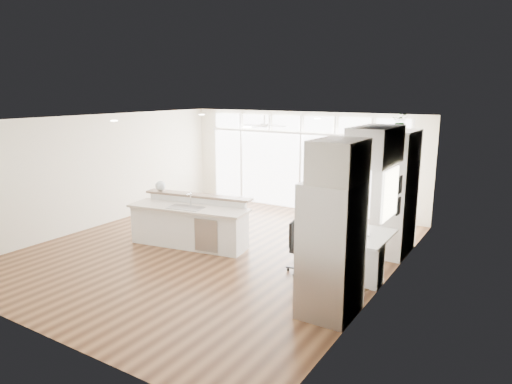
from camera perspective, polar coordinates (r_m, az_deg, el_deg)
The scene contains 24 objects.
floor at distance 9.66m, azimuth -5.01°, elevation -7.20°, with size 7.00×8.00×0.02m, color #442715.
ceiling at distance 9.11m, azimuth -5.34°, elevation 9.05°, with size 7.00×8.00×0.02m, color white.
wall_back at distance 12.66m, azimuth 5.77°, elevation 3.87°, with size 7.00×0.04×2.70m, color white.
wall_front at distance 6.66m, azimuth -26.40°, elevation -5.38°, with size 7.00×0.04×2.70m, color white.
wall_left at distance 11.71m, azimuth -19.02°, elevation 2.53°, with size 0.04×8.00×2.70m, color white.
wall_right at distance 7.76m, azimuth 15.99°, elevation -2.11°, with size 0.04×8.00×2.70m, color white.
glass_wall at distance 12.66m, azimuth 5.62°, elevation 2.50°, with size 5.80×0.06×2.08m, color white.
transom_row at distance 12.50m, azimuth 5.76°, elevation 8.51°, with size 5.90×0.06×0.40m, color white.
desk_window at distance 8.01m, azimuth 16.40°, elevation -0.22°, with size 0.04×0.85×0.85m, color silver.
ceiling_fan at distance 11.73m, azimuth 1.06°, elevation 8.80°, with size 1.16×1.16×0.32m, color white.
recessed_lights at distance 9.27m, azimuth -4.58°, elevation 9.00°, with size 3.40×3.00×0.02m, color white.
oven_cabinet at distance 9.56m, azimuth 17.06°, elevation -0.08°, with size 0.64×1.20×2.50m, color white.
desk_nook at distance 8.42m, azimuth 13.73°, elevation -7.75°, with size 0.72×1.30×0.76m, color white.
upper_cabinets at distance 7.95m, azimuth 14.74°, elevation 5.65°, with size 0.64×1.30×0.64m, color white.
refrigerator at distance 6.75m, azimuth 9.39°, elevation -7.09°, with size 0.76×0.90×2.00m, color #A2A3A7.
fridge_cabinet at distance 6.41m, azimuth 10.30°, elevation 3.84°, with size 0.64×0.90×0.60m, color white.
framed_photos at distance 8.62m, azimuth 17.46°, elevation -0.42°, with size 0.06×0.22×0.80m, color black.
kitchen_island at distance 9.80m, azimuth -8.40°, elevation -3.75°, with size 2.62×0.99×1.04m, color white.
rug at distance 8.05m, azimuth 10.61°, elevation -11.44°, with size 0.79×0.57×0.01m, color #352011.
office_chair at distance 8.30m, azimuth 6.07°, elevation -7.02°, with size 0.50×0.46×0.96m, color black.
fishbowl at distance 10.47m, azimuth -11.86°, elevation 0.75°, with size 0.23×0.23×0.23m, color silver.
monitor at distance 8.27m, azimuth 13.40°, elevation -4.04°, with size 0.07×0.42×0.35m, color black.
keyboard at distance 8.37m, azimuth 12.24°, elevation -4.99°, with size 0.11×0.30×0.02m, color silver.
potted_plant at distance 9.37m, azimuth 17.61°, elevation 8.17°, with size 0.30×0.33×0.26m, color #2D5C27.
Camera 1 is at (5.49, -7.25, 3.25)m, focal length 32.00 mm.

